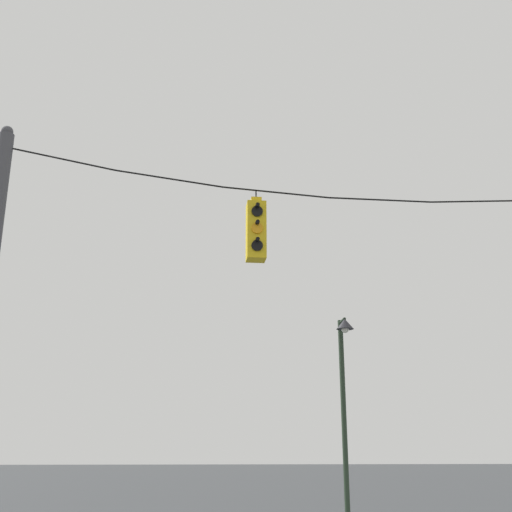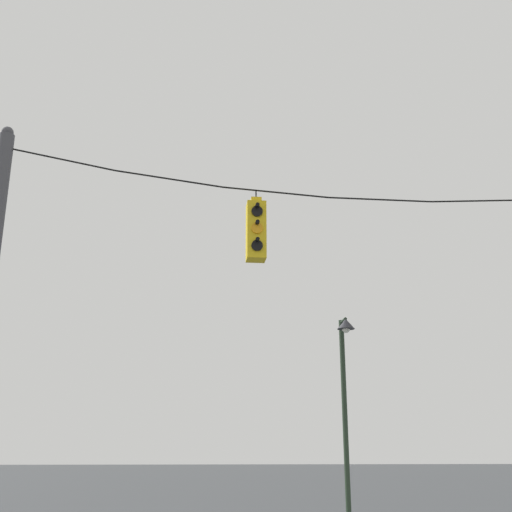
% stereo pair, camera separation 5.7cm
% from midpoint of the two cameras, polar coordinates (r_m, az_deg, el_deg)
% --- Properties ---
extents(span_wire, '(13.69, 0.03, 0.74)m').
position_cam_midpoint_polar(span_wire, '(12.29, 11.08, 5.97)').
color(span_wire, black).
extents(traffic_light_near_right_pole, '(0.34, 0.58, 1.32)m').
position_cam_midpoint_polar(traffic_light_near_right_pole, '(11.50, 0.14, 2.27)').
color(traffic_light_near_right_pole, yellow).
extents(street_lamp, '(0.40, 0.71, 4.62)m').
position_cam_midpoint_polar(street_lamp, '(15.17, 8.05, -10.81)').
color(street_lamp, '#233323').
rests_on(street_lamp, ground_plane).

